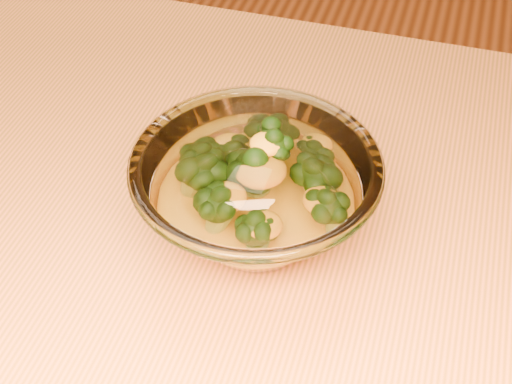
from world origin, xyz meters
TOP-DOWN VIEW (x-y plane):
  - table at (0.00, 0.00)m, footprint 1.20×0.80m
  - glass_bowl at (0.06, 0.04)m, footprint 0.21×0.21m
  - cheese_sauce at (0.06, 0.04)m, footprint 0.12×0.12m
  - broccoli_heap at (0.06, 0.05)m, footprint 0.14×0.14m

SIDE VIEW (x-z plane):
  - table at x=0.00m, z-range 0.28..1.03m
  - cheese_sauce at x=0.06m, z-range 0.76..0.80m
  - glass_bowl at x=0.06m, z-range 0.75..0.84m
  - broccoli_heap at x=0.06m, z-range 0.77..0.84m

